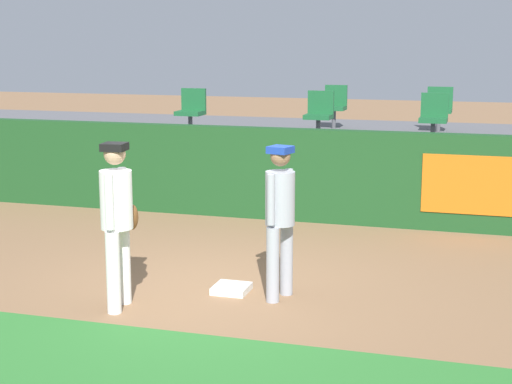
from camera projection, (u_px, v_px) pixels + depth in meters
The scene contains 11 objects.
ground_plane at pixel (211, 291), 9.25m from camera, with size 60.00×60.00×0.00m, color #846042.
first_base at pixel (231, 289), 9.20m from camera, with size 0.40×0.40×0.08m, color white.
player_fielder_home at pixel (117, 214), 8.47m from camera, with size 0.38×0.58×1.82m.
player_runner_visitor at pixel (280, 211), 8.80m from camera, with size 0.40×0.47×1.74m.
field_wall at pixel (293, 175), 12.73m from camera, with size 18.00×0.26×1.49m.
bleacher_platform at pixel (324, 162), 15.18m from camera, with size 18.00×4.80×1.16m, color #59595E.
seat_front_center at pixel (319, 112), 13.88m from camera, with size 0.46×0.44×0.84m.
seat_front_right at pixel (434, 115), 13.33m from camera, with size 0.46×0.44×0.84m.
seat_back_center at pixel (335, 104), 15.60m from camera, with size 0.44×0.44×0.84m.
seat_front_left at pixel (192, 109), 14.56m from camera, with size 0.47×0.44×0.84m.
seat_back_right at pixel (439, 107), 15.03m from camera, with size 0.48×0.44×0.84m.
Camera 1 is at (3.04, -8.34, 2.90)m, focal length 55.51 mm.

